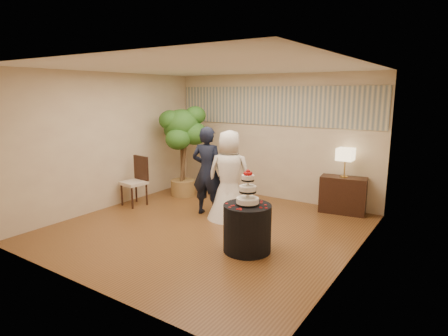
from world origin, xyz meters
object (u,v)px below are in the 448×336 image
Objects in this scene: table_lamp at (345,163)px; side_chair at (134,181)px; cake_table at (247,228)px; ficus_tree at (182,151)px; bride at (229,175)px; groom at (207,171)px; wedding_cake at (248,187)px; console at (343,195)px.

side_chair is (-3.89, -1.97, -0.50)m from table_lamp.
cake_table is 3.52m from ficus_tree.
cake_table is at bearing -103.90° from table_lamp.
bride is 2.33× the size of cake_table.
wedding_cake is (1.56, -1.11, 0.13)m from groom.
groom is 3.23× the size of wedding_cake.
groom is 1.03× the size of bride.
cake_table is 2.84m from table_lamp.
console is 0.42× the size of ficus_tree.
bride is at bearing -138.48° from table_lamp.
groom is 1.98× the size of console.
console is at bearing -157.01° from groom.
groom is at bearing 144.59° from cake_table.
bride is 1.62× the size of side_chair.
table_lamp is at bearing 12.25° from ficus_tree.
wedding_cake is at bearing -5.07° from side_chair.
wedding_cake is at bearing 0.00° from cake_table.
ficus_tree reaches higher than bride.
side_chair is (-0.36, -1.20, -0.54)m from ficus_tree.
wedding_cake is 0.94× the size of table_lamp.
groom reaches higher than wedding_cake.
wedding_cake is 3.34m from side_chair.
bride is 1.93× the size of console.
table_lamp reaches higher than console.
console is (1.73, 1.53, -0.49)m from bride.
side_chair is at bearing -153.12° from table_lamp.
cake_table is 0.34× the size of ficus_tree.
groom is at bearing -17.90° from bride.
console is at bearing 76.10° from cake_table.
groom reaches higher than cake_table.
bride reaches higher than console.
bride is 2.36m from console.
ficus_tree reaches higher than cake_table.
bride is at bearing 133.06° from wedding_cake.
console is at bearing 0.00° from table_lamp.
cake_table is at bearing -112.48° from console.
console is 1.53× the size of table_lamp.
ficus_tree is at bearing -43.75° from groom.
groom is 1.98m from cake_table.
side_chair is at bearing 167.64° from wedding_cake.
table_lamp is (0.66, 2.68, 0.66)m from cake_table.
ficus_tree is (-1.80, 0.77, 0.21)m from bride.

